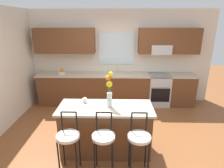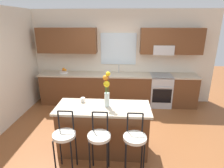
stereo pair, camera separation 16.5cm
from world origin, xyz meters
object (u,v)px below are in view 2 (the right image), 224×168
bar_stool_middle (99,139)px  bar_stool_far (135,140)px  oven_range (160,90)px  kitchen_island (103,129)px  bar_stool_near (65,138)px  flower_vase (107,88)px  fruit_bowl_oranges (64,71)px  mug_ceramic (83,100)px

bar_stool_middle → bar_stool_far: bearing=0.0°
oven_range → bar_stool_far: bearing=-107.9°
oven_range → kitchen_island: bearing=-123.4°
kitchen_island → bar_stool_far: bearing=-45.5°
bar_stool_middle → bar_stool_far: same height
oven_range → bar_stool_near: 3.37m
bar_stool_near → bar_stool_middle: (0.55, 0.00, 0.00)m
bar_stool_middle → flower_vase: 0.86m
oven_range → fruit_bowl_oranges: 2.87m
bar_stool_middle → bar_stool_far: size_ratio=1.00×
kitchen_island → bar_stool_middle: (0.00, -0.56, 0.17)m
flower_vase → fruit_bowl_oranges: (-1.47, 2.18, -0.31)m
bar_stool_far → flower_vase: (-0.48, 0.57, 0.64)m
kitchen_island → flower_vase: flower_vase is taller
flower_vase → bar_stool_near: bearing=-137.1°
bar_stool_near → flower_vase: bearing=42.9°
oven_range → mug_ceramic: mug_ceramic is taller
kitchen_island → fruit_bowl_oranges: (-1.40, 2.20, 0.51)m
bar_stool_near → fruit_bowl_oranges: fruit_bowl_oranges is taller
bar_stool_middle → flower_vase: flower_vase is taller
oven_range → bar_stool_far: 2.87m
flower_vase → mug_ceramic: flower_vase is taller
bar_stool_far → kitchen_island: bearing=134.5°
oven_range → bar_stool_middle: (-1.43, -2.73, 0.18)m
fruit_bowl_oranges → bar_stool_middle: bearing=-63.1°
bar_stool_near → flower_vase: 1.06m
bar_stool_near → bar_stool_far: bearing=0.0°
flower_vase → fruit_bowl_oranges: size_ratio=2.69×
bar_stool_near → fruit_bowl_oranges: bearing=107.1°
bar_stool_middle → mug_ceramic: 0.89m
kitchen_island → fruit_bowl_oranges: fruit_bowl_oranges is taller
bar_stool_near → mug_ceramic: (0.15, 0.73, 0.33)m
bar_stool_far → oven_range: bearing=72.1°
kitchen_island → bar_stool_near: (-0.55, -0.56, 0.17)m
bar_stool_far → fruit_bowl_oranges: (-1.95, 2.76, 0.33)m
bar_stool_middle → fruit_bowl_oranges: 3.11m
bar_stool_middle → mug_ceramic: (-0.40, 0.73, 0.33)m
mug_ceramic → flower_vase: bearing=-18.4°
bar_stool_near → mug_ceramic: bearing=78.3°
bar_stool_middle → fruit_bowl_oranges: size_ratio=4.34×
fruit_bowl_oranges → flower_vase: bearing=-56.1°
bar_stool_far → flower_vase: 0.99m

